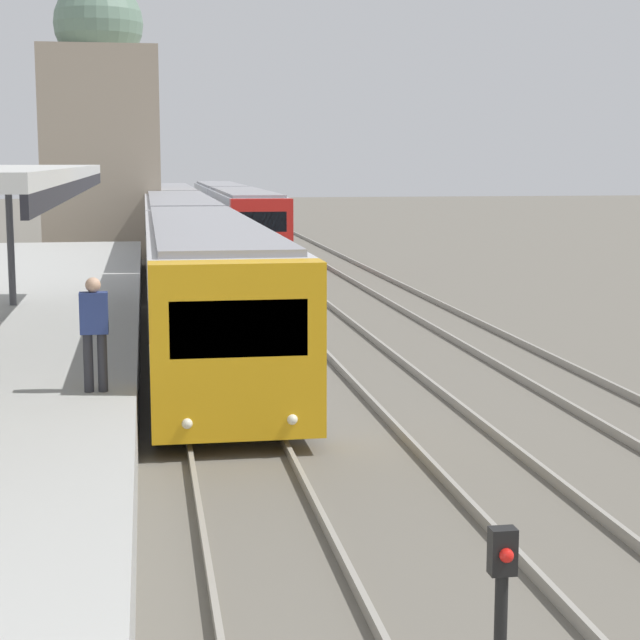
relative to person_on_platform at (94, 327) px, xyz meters
name	(u,v)px	position (x,y,z in m)	size (l,w,h in m)	color
person_on_platform	(94,327)	(0.00, 0.00, 0.00)	(0.40, 0.22, 1.66)	#2D2D33
train_near	(181,233)	(2.04, 24.10, -0.28)	(2.56, 48.98, 2.98)	gold
train_far	(231,210)	(5.36, 42.42, -0.32)	(2.50, 31.09, 2.91)	red
signal_post_near	(501,604)	(3.34, -8.13, -0.94)	(0.20, 0.21, 1.59)	black
distant_domed_building	(101,127)	(-1.09, 34.76, 3.86)	(5.18, 5.18, 12.36)	gray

